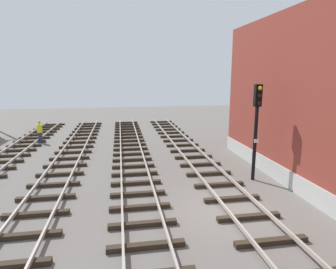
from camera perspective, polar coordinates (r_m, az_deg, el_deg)
The scene contains 6 objects.
ground_plane at distance 12.14m, azimuth 11.76°, elevation -14.75°, with size 80.00×80.00×0.00m, color #605B56.
track_near_building at distance 12.29m, azimuth 14.26°, elevation -13.87°, with size 2.50×46.31×0.32m.
track_centre at distance 11.37m, azimuth -5.42°, elevation -15.76°, with size 2.50×46.31×0.32m.
track_far at distance 11.84m, azimuth -26.07°, elevation -15.80°, with size 2.50×46.31×0.32m.
signal_mast at distance 14.96m, azimuth 17.41°, elevation 2.63°, with size 0.36×0.40×4.97m.
track_worker_foreground at distance 25.29m, azimuth -24.44°, elevation 0.57°, with size 0.40×0.40×1.87m.
Camera 1 is at (-4.15, -10.07, 5.37)m, focal length 30.22 mm.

